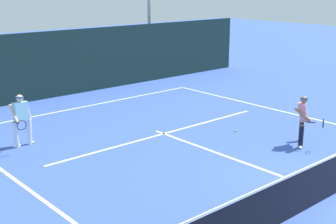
{
  "coord_description": "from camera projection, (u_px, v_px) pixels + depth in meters",
  "views": [
    {
      "loc": [
        -9.41,
        -4.93,
        4.76
      ],
      "look_at": [
        -0.52,
        5.21,
        1.0
      ],
      "focal_mm": 49.87,
      "sensor_mm": 36.0,
      "label": 1
    }
  ],
  "objects": [
    {
      "name": "ground_plane",
      "position": [
        333.0,
        195.0,
        10.82
      ],
      "size": [
        80.0,
        80.0,
        0.0
      ],
      "primitive_type": "plane",
      "color": "#3D5CBE"
    },
    {
      "name": "court_line_baseline_far",
      "position": [
        87.0,
        106.0,
        18.57
      ],
      "size": [
        10.39,
        0.1,
        0.01
      ],
      "primitive_type": "cube",
      "color": "white",
      "rests_on": "ground_plane"
    },
    {
      "name": "court_line_service",
      "position": [
        164.0,
        134.0,
        15.18
      ],
      "size": [
        8.47,
        0.1,
        0.01
      ],
      "primitive_type": "cube",
      "color": "white",
      "rests_on": "ground_plane"
    },
    {
      "name": "court_line_centre",
      "position": [
        229.0,
        157.0,
        13.14
      ],
      "size": [
        0.1,
        6.4,
        0.01
      ],
      "primitive_type": "cube",
      "color": "white",
      "rests_on": "ground_plane"
    },
    {
      "name": "tennis_net",
      "position": [
        335.0,
        174.0,
        10.68
      ],
      "size": [
        11.38,
        0.09,
        1.09
      ],
      "color": "#1E4723",
      "rests_on": "ground_plane"
    },
    {
      "name": "player_near",
      "position": [
        303.0,
        118.0,
        13.95
      ],
      "size": [
        0.95,
        1.06,
        1.52
      ],
      "rotation": [
        0.0,
        0.0,
        3.71
      ],
      "color": "black",
      "rests_on": "ground_plane"
    },
    {
      "name": "player_far",
      "position": [
        21.0,
        118.0,
        13.83
      ],
      "size": [
        0.76,
        0.85,
        1.59
      ],
      "rotation": [
        0.0,
        0.0,
        3.17
      ],
      "color": "silver",
      "rests_on": "ground_plane"
    },
    {
      "name": "tennis_ball",
      "position": [
        236.0,
        131.0,
        15.39
      ],
      "size": [
        0.07,
        0.07,
        0.07
      ],
      "primitive_type": "sphere",
      "color": "#D1E033",
      "rests_on": "ground_plane"
    },
    {
      "name": "back_fence_windscreen",
      "position": [
        58.0,
        64.0,
        19.82
      ],
      "size": [
        21.79,
        0.12,
        2.82
      ],
      "primitive_type": "cube",
      "color": "#172D2A",
      "rests_on": "ground_plane"
    }
  ]
}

